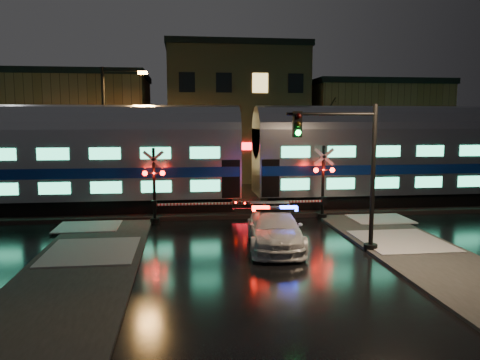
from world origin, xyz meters
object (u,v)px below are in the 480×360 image
police_car (275,228)px  streetlight (109,126)px  crossing_signal_right (317,189)px  crossing_signal_left (161,193)px  traffic_light (351,175)px

police_car → streetlight: 15.08m
crossing_signal_right → streetlight: streetlight is taller
police_car → crossing_signal_right: size_ratio=0.99×
crossing_signal_left → crossing_signal_right: bearing=0.0°
crossing_signal_right → streetlight: (-11.72, 6.70, 3.33)m
police_car → crossing_signal_right: (3.29, 5.09, 0.86)m
police_car → crossing_signal_left: bearing=139.7°
police_car → streetlight: size_ratio=0.65×
traffic_light → streetlight: (-11.25, 12.97, 1.82)m
crossing_signal_right → traffic_light: traffic_light is taller
streetlight → police_car: bearing=-54.5°
crossing_signal_right → crossing_signal_left: (-8.21, -0.00, -0.03)m
traffic_light → police_car: bearing=155.3°
traffic_light → crossing_signal_right: bearing=83.6°
crossing_signal_left → streetlight: (-3.51, 6.70, 3.36)m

